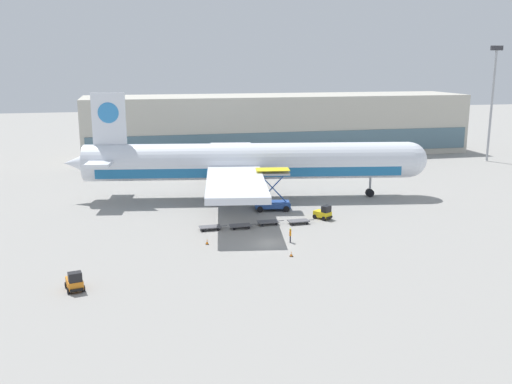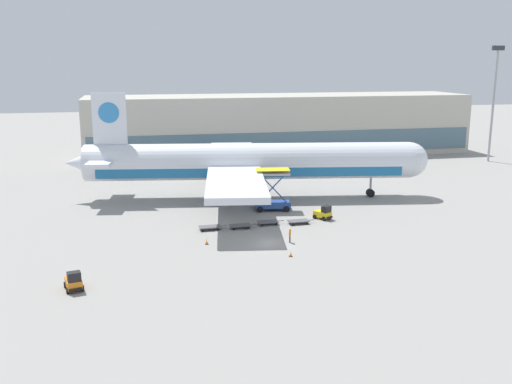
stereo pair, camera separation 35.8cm
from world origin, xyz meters
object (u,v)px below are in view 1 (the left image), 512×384
(baggage_dolly_second, at_px, (240,225))
(baggage_dolly_third, at_px, (268,222))
(scissor_lift_loader, at_px, (272,195))
(baggage_tug_mid, at_px, (75,282))
(baggage_dolly_lead, at_px, (210,227))
(airplane_main, at_px, (245,163))
(traffic_cone_far, at_px, (207,242))
(light_mast, at_px, (492,96))
(baggage_dolly_trail, at_px, (299,221))
(traffic_cone_near, at_px, (291,254))
(baggage_tug_foreground, at_px, (323,213))
(ground_crew_near, at_px, (290,234))

(baggage_dolly_second, bearing_deg, baggage_dolly_third, 10.78)
(scissor_lift_loader, distance_m, baggage_tug_mid, 36.90)
(baggage_dolly_lead, xyz_separation_m, baggage_dolly_third, (8.04, 0.73, 0.00))
(baggage_dolly_lead, height_order, baggage_dolly_third, same)
(airplane_main, distance_m, baggage_dolly_second, 17.89)
(baggage_tug_mid, height_order, traffic_cone_far, baggage_tug_mid)
(light_mast, distance_m, baggage_tug_mid, 102.22)
(baggage_tug_mid, height_order, baggage_dolly_trail, baggage_tug_mid)
(baggage_dolly_lead, relative_size, traffic_cone_near, 6.24)
(baggage_dolly_third, distance_m, traffic_cone_far, 11.47)
(airplane_main, xyz_separation_m, baggage_dolly_trail, (4.16, -16.18, -5.45))
(light_mast, distance_m, airplane_main, 64.94)
(baggage_dolly_third, bearing_deg, light_mast, 30.92)
(light_mast, height_order, scissor_lift_loader, light_mast)
(baggage_dolly_third, bearing_deg, baggage_tug_foreground, 5.12)
(airplane_main, xyz_separation_m, baggage_dolly_second, (-4.02, -16.56, -5.45))
(baggage_dolly_second, xyz_separation_m, ground_crew_near, (4.76, -7.37, 0.68))
(traffic_cone_near, height_order, traffic_cone_far, traffic_cone_far)
(baggage_dolly_lead, bearing_deg, baggage_dolly_trail, -1.00)
(scissor_lift_loader, height_order, baggage_tug_mid, scissor_lift_loader)
(traffic_cone_near, bearing_deg, baggage_dolly_lead, 120.89)
(baggage_tug_foreground, height_order, baggage_tug_mid, same)
(baggage_tug_foreground, bearing_deg, baggage_tug_mid, -92.47)
(airplane_main, distance_m, scissor_lift_loader, 9.06)
(light_mast, relative_size, airplane_main, 0.43)
(light_mast, distance_m, ground_crew_near, 76.90)
(traffic_cone_far, bearing_deg, scissor_lift_loader, 50.59)
(traffic_cone_near, bearing_deg, ground_crew_near, 75.17)
(baggage_tug_mid, height_order, baggage_dolly_third, baggage_tug_mid)
(light_mast, height_order, ground_crew_near, light_mast)
(baggage_dolly_trail, xyz_separation_m, traffic_cone_far, (-13.47, -6.19, -0.06))
(baggage_tug_mid, bearing_deg, baggage_dolly_trail, 109.27)
(airplane_main, distance_m, ground_crew_near, 24.41)
(scissor_lift_loader, height_order, baggage_dolly_trail, scissor_lift_loader)
(baggage_tug_mid, distance_m, ground_crew_near, 26.40)
(light_mast, bearing_deg, baggage_tug_foreground, -143.88)
(baggage_dolly_trail, bearing_deg, scissor_lift_loader, 99.01)
(baggage_dolly_third, bearing_deg, baggage_tug_mid, -144.67)
(baggage_dolly_second, distance_m, traffic_cone_near, 12.79)
(baggage_dolly_lead, height_order, traffic_cone_near, traffic_cone_near)
(baggage_tug_mid, relative_size, traffic_cone_far, 4.03)
(scissor_lift_loader, bearing_deg, light_mast, 37.63)
(baggage_dolly_trail, height_order, traffic_cone_near, traffic_cone_near)
(light_mast, xyz_separation_m, traffic_cone_near, (-60.63, -52.04, -14.09))
(baggage_dolly_lead, relative_size, baggage_dolly_trail, 1.00)
(baggage_dolly_lead, bearing_deg, baggage_dolly_second, -4.42)
(scissor_lift_loader, distance_m, traffic_cone_near, 21.28)
(baggage_tug_mid, height_order, traffic_cone_near, baggage_tug_mid)
(baggage_tug_foreground, relative_size, baggage_dolly_third, 0.76)
(light_mast, xyz_separation_m, airplane_main, (-60.06, -23.16, -8.54))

